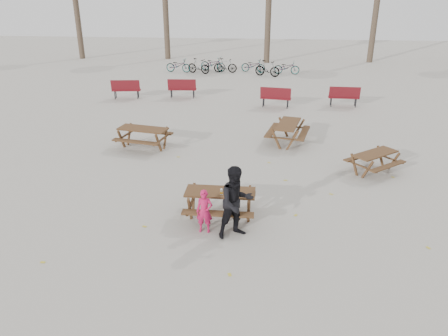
# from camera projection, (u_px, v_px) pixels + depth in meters

# --- Properties ---
(ground) EXTENTS (80.00, 80.00, 0.00)m
(ground) POSITION_uv_depth(u_px,v_px,m) (220.00, 218.00, 11.52)
(ground) COLOR gray
(ground) RESTS_ON ground
(main_picnic_table) EXTENTS (1.80, 1.45, 0.78)m
(main_picnic_table) POSITION_uv_depth(u_px,v_px,m) (220.00, 198.00, 11.29)
(main_picnic_table) COLOR #3C2115
(main_picnic_table) RESTS_ON ground
(food_tray) EXTENTS (0.18, 0.11, 0.03)m
(food_tray) POSITION_uv_depth(u_px,v_px,m) (232.00, 194.00, 11.04)
(food_tray) COLOR white
(food_tray) RESTS_ON main_picnic_table
(bread_roll) EXTENTS (0.14, 0.06, 0.05)m
(bread_roll) POSITION_uv_depth(u_px,v_px,m) (232.00, 192.00, 11.03)
(bread_roll) COLOR tan
(bread_roll) RESTS_ON food_tray
(soda_bottle) EXTENTS (0.07, 0.07, 0.17)m
(soda_bottle) POSITION_uv_depth(u_px,v_px,m) (221.00, 192.00, 11.01)
(soda_bottle) COLOR silver
(soda_bottle) RESTS_ON main_picnic_table
(child) EXTENTS (0.41, 0.28, 1.12)m
(child) POSITION_uv_depth(u_px,v_px,m) (204.00, 211.00, 10.67)
(child) COLOR #B61649
(child) RESTS_ON ground
(adult) EXTENTS (1.11, 1.04, 1.82)m
(adult) POSITION_uv_depth(u_px,v_px,m) (236.00, 202.00, 10.36)
(adult) COLOR black
(adult) RESTS_ON ground
(picnic_table_east) EXTENTS (2.01, 1.97, 0.67)m
(picnic_table_east) POSITION_uv_depth(u_px,v_px,m) (374.00, 162.00, 14.16)
(picnic_table_east) COLOR #3C2115
(picnic_table_east) RESTS_ON ground
(picnic_table_north) EXTENTS (2.06, 1.79, 0.78)m
(picnic_table_north) POSITION_uv_depth(u_px,v_px,m) (143.00, 138.00, 16.22)
(picnic_table_north) COLOR #3C2115
(picnic_table_north) RESTS_ON ground
(picnic_table_far) EXTENTS (1.82, 2.10, 0.79)m
(picnic_table_far) POSITION_uv_depth(u_px,v_px,m) (288.00, 133.00, 16.74)
(picnic_table_far) COLOR #3C2115
(picnic_table_far) RESTS_ON ground
(park_bench_row) EXTENTS (12.85, 2.14, 1.03)m
(park_bench_row) POSITION_uv_depth(u_px,v_px,m) (229.00, 92.00, 22.43)
(park_bench_row) COLOR maroon
(park_bench_row) RESTS_ON ground
(bicycle_row) EXTENTS (9.19, 2.64, 1.02)m
(bicycle_row) POSITION_uv_depth(u_px,v_px,m) (231.00, 66.00, 29.76)
(bicycle_row) COLOR black
(bicycle_row) RESTS_ON ground
(fallen_leaves) EXTENTS (11.00, 11.00, 0.01)m
(fallen_leaves) POSITION_uv_depth(u_px,v_px,m) (244.00, 179.00, 13.77)
(fallen_leaves) COLOR gold
(fallen_leaves) RESTS_ON ground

